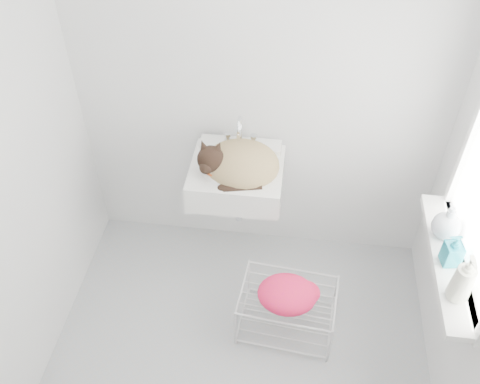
# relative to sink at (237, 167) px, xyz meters

# --- Properties ---
(floor) EXTENTS (2.20, 2.00, 0.02)m
(floor) POSITION_rel_sink_xyz_m (0.10, -0.74, -0.85)
(floor) COLOR #9FA4A8
(floor) RESTS_ON ground
(back_wall) EXTENTS (2.20, 0.02, 2.50)m
(back_wall) POSITION_rel_sink_xyz_m (0.10, 0.26, 0.40)
(back_wall) COLOR white
(back_wall) RESTS_ON ground
(windowsill) EXTENTS (0.16, 0.88, 0.04)m
(windowsill) POSITION_rel_sink_xyz_m (1.11, -0.54, -0.02)
(windowsill) COLOR white
(windowsill) RESTS_ON right_wall
(sink) EXTENTS (0.54, 0.47, 0.22)m
(sink) POSITION_rel_sink_xyz_m (0.00, 0.00, 0.00)
(sink) COLOR white
(sink) RESTS_ON back_wall
(faucet) EXTENTS (0.20, 0.14, 0.20)m
(faucet) POSITION_rel_sink_xyz_m (0.00, 0.18, 0.14)
(faucet) COLOR silver
(faucet) RESTS_ON sink
(cat) EXTENTS (0.46, 0.37, 0.28)m
(cat) POSITION_rel_sink_xyz_m (0.01, -0.02, 0.04)
(cat) COLOR #9F855A
(cat) RESTS_ON sink
(wire_rack) EXTENTS (0.58, 0.43, 0.33)m
(wire_rack) POSITION_rel_sink_xyz_m (0.36, -0.47, -0.70)
(wire_rack) COLOR silver
(wire_rack) RESTS_ON floor
(towel) EXTENTS (0.34, 0.24, 0.14)m
(towel) POSITION_rel_sink_xyz_m (0.35, -0.53, -0.49)
(towel) COLOR #F73428
(towel) RESTS_ON wire_rack
(bottle_a) EXTENTS (0.09, 0.09, 0.23)m
(bottle_a) POSITION_rel_sink_xyz_m (1.10, -0.77, 0.00)
(bottle_a) COLOR silver
(bottle_a) RESTS_ON windowsill
(bottle_b) EXTENTS (0.10, 0.09, 0.18)m
(bottle_b) POSITION_rel_sink_xyz_m (1.10, -0.57, 0.00)
(bottle_b) COLOR teal
(bottle_b) RESTS_ON windowsill
(bottle_c) EXTENTS (0.16, 0.16, 0.19)m
(bottle_c) POSITION_rel_sink_xyz_m (1.10, -0.39, 0.00)
(bottle_c) COLOR silver
(bottle_c) RESTS_ON windowsill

